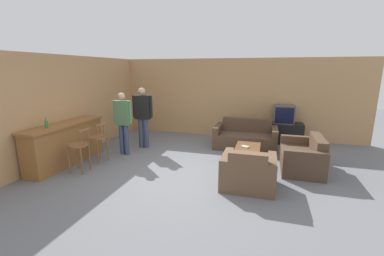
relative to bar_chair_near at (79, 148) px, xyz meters
name	(u,v)px	position (x,y,z in m)	size (l,w,h in m)	color
ground_plane	(184,174)	(2.28, 0.50, -0.56)	(24.00, 24.00, 0.00)	slate
wall_back	(217,98)	(2.28, 4.11, 0.74)	(9.40, 0.08, 2.60)	tan
wall_left	(91,103)	(-0.99, 1.81, 0.74)	(0.08, 8.61, 2.60)	tan
bar_counter	(66,144)	(-0.66, 0.34, -0.05)	(0.55, 2.19, 1.00)	brown
bar_chair_near	(79,148)	(0.00, 0.00, 0.00)	(0.47, 0.47, 0.98)	brown
bar_chair_mid	(98,140)	(0.00, 0.67, 0.00)	(0.51, 0.51, 0.98)	brown
couch_far	(245,138)	(3.38, 2.88, -0.26)	(1.76, 0.94, 0.82)	#4C3828
armchair_near	(248,173)	(3.66, 0.26, -0.26)	(1.02, 0.89, 0.80)	brown
loveseat_right	(303,157)	(4.79, 1.55, -0.27)	(0.86, 1.42, 0.79)	#4C3828
coffee_table	(248,149)	(3.54, 1.61, -0.21)	(0.58, 0.96, 0.41)	brown
tv_unit	(282,133)	(4.44, 3.75, -0.24)	(1.19, 0.54, 0.63)	black
tv	(284,114)	(4.44, 3.74, 0.35)	(0.60, 0.52, 0.55)	#4C4C4C
bottle	(46,123)	(-0.66, -0.16, 0.54)	(0.07, 0.07, 0.23)	#2D7F3D
book_on_table	(245,147)	(3.48, 1.55, -0.13)	(0.22, 0.19, 0.03)	#B7AD99
person_by_window	(143,114)	(0.51, 2.08, 0.43)	(0.58, 0.23, 1.74)	#384260
person_by_counter	(123,120)	(0.30, 1.35, 0.39)	(0.53, 0.19, 1.66)	#384260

